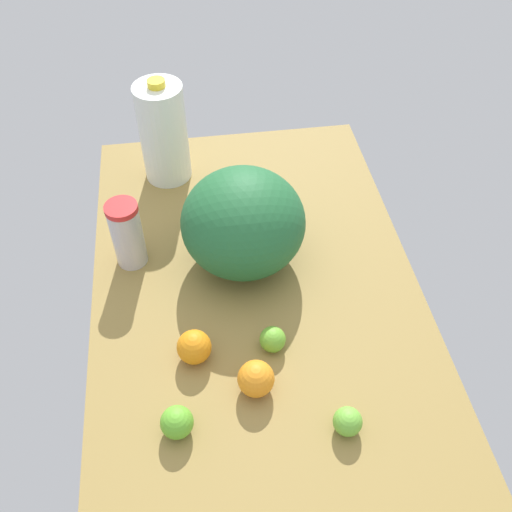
{
  "coord_description": "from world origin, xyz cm",
  "views": [
    {
      "loc": [
        -84.41,
        12.13,
        106.29
      ],
      "look_at": [
        0.0,
        0.0,
        13.0
      ],
      "focal_mm": 40.0,
      "sensor_mm": 36.0,
      "label": 1
    }
  ],
  "objects_px": {
    "tumbler_cup": "(127,234)",
    "watermelon": "(243,223)",
    "orange_far_back": "(194,347)",
    "lime_beside_bowl": "(273,339)",
    "lime_near_front": "(348,421)",
    "lime_loose": "(177,422)",
    "orange_by_jug": "(256,379)",
    "milk_jug": "(163,133)"
  },
  "relations": [
    {
      "from": "orange_by_jug",
      "to": "lime_near_front",
      "type": "bearing_deg",
      "value": -124.68
    },
    {
      "from": "watermelon",
      "to": "lime_beside_bowl",
      "type": "height_order",
      "value": "watermelon"
    },
    {
      "from": "watermelon",
      "to": "lime_near_front",
      "type": "bearing_deg",
      "value": -163.53
    },
    {
      "from": "tumbler_cup",
      "to": "watermelon",
      "type": "xyz_separation_m",
      "value": [
        -0.03,
        -0.27,
        0.03
      ]
    },
    {
      "from": "lime_beside_bowl",
      "to": "lime_near_front",
      "type": "distance_m",
      "value": 0.23
    },
    {
      "from": "tumbler_cup",
      "to": "orange_by_jug",
      "type": "distance_m",
      "value": 0.46
    },
    {
      "from": "tumbler_cup",
      "to": "orange_far_back",
      "type": "distance_m",
      "value": 0.33
    },
    {
      "from": "orange_by_jug",
      "to": "orange_far_back",
      "type": "relative_size",
      "value": 1.03
    },
    {
      "from": "tumbler_cup",
      "to": "orange_far_back",
      "type": "relative_size",
      "value": 2.44
    },
    {
      "from": "milk_jug",
      "to": "lime_loose",
      "type": "bearing_deg",
      "value": 179.02
    },
    {
      "from": "lime_beside_bowl",
      "to": "orange_far_back",
      "type": "distance_m",
      "value": 0.17
    },
    {
      "from": "lime_beside_bowl",
      "to": "lime_near_front",
      "type": "height_order",
      "value": "same"
    },
    {
      "from": "watermelon",
      "to": "lime_beside_bowl",
      "type": "xyz_separation_m",
      "value": [
        -0.26,
        -0.03,
        -0.09
      ]
    },
    {
      "from": "orange_far_back",
      "to": "lime_beside_bowl",
      "type": "bearing_deg",
      "value": -89.59
    },
    {
      "from": "milk_jug",
      "to": "watermelon",
      "type": "xyz_separation_m",
      "value": [
        -0.35,
        -0.17,
        -0.02
      ]
    },
    {
      "from": "lime_beside_bowl",
      "to": "watermelon",
      "type": "bearing_deg",
      "value": 5.99
    },
    {
      "from": "milk_jug",
      "to": "tumbler_cup",
      "type": "distance_m",
      "value": 0.34
    },
    {
      "from": "orange_by_jug",
      "to": "lime_beside_bowl",
      "type": "height_order",
      "value": "orange_by_jug"
    },
    {
      "from": "milk_jug",
      "to": "orange_far_back",
      "type": "bearing_deg",
      "value": -177.14
    },
    {
      "from": "orange_by_jug",
      "to": "watermelon",
      "type": "bearing_deg",
      "value": -3.46
    },
    {
      "from": "tumbler_cup",
      "to": "lime_beside_bowl",
      "type": "bearing_deg",
      "value": -135.05
    },
    {
      "from": "lime_loose",
      "to": "orange_far_back",
      "type": "distance_m",
      "value": 0.17
    },
    {
      "from": "lime_beside_bowl",
      "to": "milk_jug",
      "type": "bearing_deg",
      "value": 17.71
    },
    {
      "from": "watermelon",
      "to": "orange_far_back",
      "type": "distance_m",
      "value": 0.31
    },
    {
      "from": "lime_beside_bowl",
      "to": "lime_loose",
      "type": "distance_m",
      "value": 0.26
    },
    {
      "from": "tumbler_cup",
      "to": "lime_beside_bowl",
      "type": "height_order",
      "value": "tumbler_cup"
    },
    {
      "from": "milk_jug",
      "to": "watermelon",
      "type": "bearing_deg",
      "value": -154.36
    },
    {
      "from": "orange_by_jug",
      "to": "lime_loose",
      "type": "height_order",
      "value": "orange_by_jug"
    },
    {
      "from": "watermelon",
      "to": "lime_loose",
      "type": "distance_m",
      "value": 0.47
    },
    {
      "from": "watermelon",
      "to": "milk_jug",
      "type": "bearing_deg",
      "value": 25.64
    },
    {
      "from": "milk_jug",
      "to": "tumbler_cup",
      "type": "height_order",
      "value": "milk_jug"
    },
    {
      "from": "tumbler_cup",
      "to": "orange_far_back",
      "type": "height_order",
      "value": "tumbler_cup"
    },
    {
      "from": "milk_jug",
      "to": "lime_beside_bowl",
      "type": "distance_m",
      "value": 0.65
    },
    {
      "from": "lime_beside_bowl",
      "to": "lime_loose",
      "type": "bearing_deg",
      "value": 127.62
    },
    {
      "from": "watermelon",
      "to": "lime_loose",
      "type": "bearing_deg",
      "value": 156.8
    },
    {
      "from": "lime_near_front",
      "to": "orange_far_back",
      "type": "bearing_deg",
      "value": 53.68
    },
    {
      "from": "orange_by_jug",
      "to": "lime_near_front",
      "type": "xyz_separation_m",
      "value": [
        -0.11,
        -0.16,
        -0.01
      ]
    },
    {
      "from": "milk_jug",
      "to": "lime_beside_bowl",
      "type": "xyz_separation_m",
      "value": [
        -0.61,
        -0.2,
        -0.11
      ]
    },
    {
      "from": "orange_by_jug",
      "to": "orange_far_back",
      "type": "height_order",
      "value": "orange_by_jug"
    },
    {
      "from": "lime_loose",
      "to": "lime_beside_bowl",
      "type": "bearing_deg",
      "value": -52.38
    },
    {
      "from": "milk_jug",
      "to": "lime_beside_bowl",
      "type": "height_order",
      "value": "milk_jug"
    },
    {
      "from": "watermelon",
      "to": "lime_loose",
      "type": "xyz_separation_m",
      "value": [
        -0.42,
        0.18,
        -0.09
      ]
    }
  ]
}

